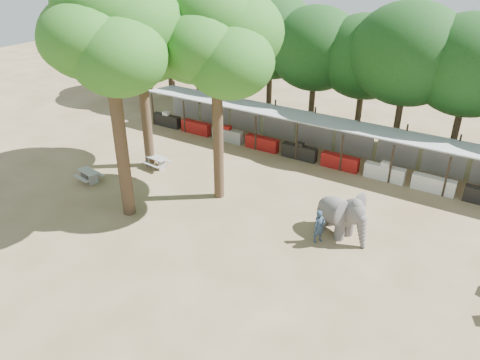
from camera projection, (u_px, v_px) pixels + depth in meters
The scene contains 10 objects.
ground at pixel (198, 271), 20.32m from camera, with size 100.00×100.00×0.00m, color brown.
vendor_stalls at pixel (326, 142), 30.17m from camera, with size 28.00×2.99×2.80m.
yard_tree_left at pixel (138, 32), 26.26m from camera, with size 7.10×6.90×11.02m.
yard_tree_center at pixel (108, 32), 20.62m from camera, with size 7.10×6.90×12.04m.
yard_tree_back at pixel (216, 39), 22.51m from camera, with size 7.10×6.90×11.36m.
backdrop_trees at pixel (361, 59), 32.05m from camera, with size 46.46×5.95×8.33m.
elephant at pixel (342, 214), 22.33m from camera, with size 3.10×2.35×2.30m.
handler at pixel (319, 226), 21.95m from camera, with size 0.60×0.40×1.66m, color #26384C.
picnic_table_near at pixel (89, 175), 27.58m from camera, with size 1.61×1.49×0.71m.
picnic_table_far at pixel (157, 161), 29.28m from camera, with size 1.54×1.41×0.71m.
Camera 1 is at (10.17, -12.74, 12.90)m, focal length 35.00 mm.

